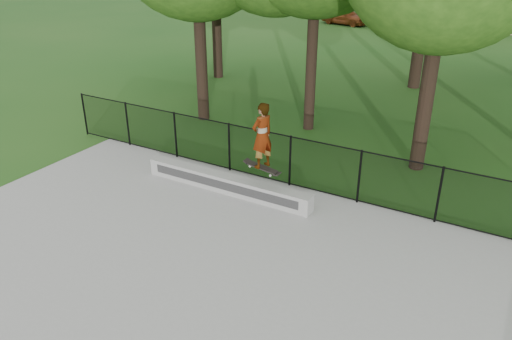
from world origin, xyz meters
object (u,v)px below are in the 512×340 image
object	(u,v)px
car_b	(421,26)
car_c	(479,24)
grind_ledge	(227,184)
car_a	(345,16)
skater_airborne	(262,137)

from	to	relation	value
car_b	car_c	world-z (taller)	car_b
grind_ledge	car_b	xyz separation A→B (m)	(-1.21, 27.32, 0.31)
grind_ledge	car_c	distance (m)	30.24
grind_ledge	car_c	xyz separation A→B (m)	(2.32, 30.15, 0.30)
car_a	car_c	xyz separation A→B (m)	(9.82, 1.29, -0.05)
car_a	car_c	bearing A→B (deg)	-70.10
car_b	skater_airborne	distance (m)	27.51
grind_ledge	car_c	bearing A→B (deg)	85.61
car_a	car_b	world-z (taller)	car_a
car_a	grind_ledge	bearing A→B (deg)	-153.01
car_b	skater_airborne	xyz separation A→B (m)	(2.35, -27.38, 1.31)
car_c	skater_airborne	world-z (taller)	skater_airborne
grind_ledge	car_a	size ratio (longest dim) A/B	1.32
car_a	car_b	bearing A→B (deg)	-91.32
grind_ledge	car_a	xyz separation A→B (m)	(-7.51, 28.86, 0.35)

